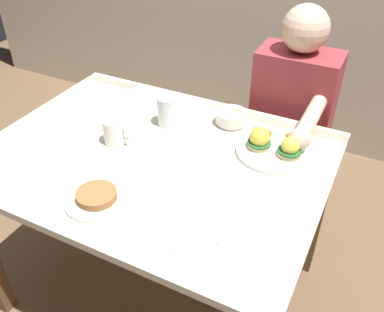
{
  "coord_description": "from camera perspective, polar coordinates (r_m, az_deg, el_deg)",
  "views": [
    {
      "loc": [
        0.66,
        -1.02,
        1.61
      ],
      "look_at": [
        0.15,
        0.0,
        0.78
      ],
      "focal_mm": 39.35,
      "sensor_mm": 36.0,
      "label": 1
    }
  ],
  "objects": [
    {
      "name": "ground_plane",
      "position": [
        2.02,
        -4.02,
        -16.98
      ],
      "size": [
        6.0,
        6.0,
        0.0
      ],
      "primitive_type": "plane",
      "color": "brown"
    },
    {
      "name": "dining_table",
      "position": [
        1.56,
        -4.98,
        -2.86
      ],
      "size": [
        1.2,
        0.9,
        0.74
      ],
      "color": "beige",
      "rests_on": "ground_plane"
    },
    {
      "name": "eggs_benedict_plate",
      "position": [
        1.51,
        11.04,
        1.2
      ],
      "size": [
        0.27,
        0.27,
        0.09
      ],
      "color": "white",
      "rests_on": "dining_table"
    },
    {
      "name": "fruit_bowl",
      "position": [
        1.65,
        5.36,
        5.2
      ],
      "size": [
        0.12,
        0.12,
        0.06
      ],
      "color": "white",
      "rests_on": "dining_table"
    },
    {
      "name": "coffee_mug",
      "position": [
        1.55,
        -10.46,
        3.39
      ],
      "size": [
        0.11,
        0.08,
        0.09
      ],
      "color": "white",
      "rests_on": "dining_table"
    },
    {
      "name": "fork",
      "position": [
        1.17,
        1.94,
        -11.95
      ],
      "size": [
        0.12,
        0.13,
        0.0
      ],
      "color": "silver",
      "rests_on": "dining_table"
    },
    {
      "name": "water_glass_near",
      "position": [
        1.63,
        -3.32,
        5.94
      ],
      "size": [
        0.08,
        0.08,
        0.12
      ],
      "color": "silver",
      "rests_on": "dining_table"
    },
    {
      "name": "side_plate",
      "position": [
        1.32,
        -12.76,
        -5.53
      ],
      "size": [
        0.2,
        0.2,
        0.04
      ],
      "color": "white",
      "rests_on": "dining_table"
    },
    {
      "name": "diner_person",
      "position": [
        1.91,
        13.19,
        4.9
      ],
      "size": [
        0.34,
        0.54,
        1.14
      ],
      "color": "#33333D",
      "rests_on": "ground_plane"
    }
  ]
}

